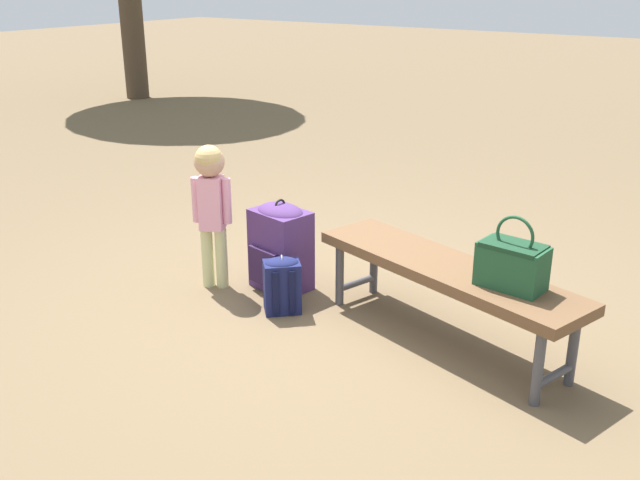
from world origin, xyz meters
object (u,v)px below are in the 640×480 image
object	(u,v)px
park_bench	(446,274)
child_standing	(211,194)
backpack_small	(282,283)
backpack_large	(281,244)
handbag	(512,263)

from	to	relation	value
park_bench	child_standing	distance (m)	1.54
park_bench	backpack_small	size ratio (longest dim) A/B	4.61
backpack_small	backpack_large	bearing A→B (deg)	-51.25
handbag	backpack_small	distance (m)	1.39
child_standing	backpack_small	size ratio (longest dim) A/B	2.58
park_bench	handbag	size ratio (longest dim) A/B	4.48
park_bench	backpack_small	bearing A→B (deg)	12.72
handbag	backpack_large	bearing A→B (deg)	-5.35
park_bench	backpack_large	world-z (taller)	backpack_large
handbag	backpack_small	size ratio (longest dim) A/B	1.03
child_standing	backpack_large	xyz separation A→B (m)	(-0.36, -0.22, -0.32)
handbag	child_standing	bearing A→B (deg)	2.44
child_standing	backpack_small	bearing A→B (deg)	175.79
backpack_large	park_bench	bearing A→B (deg)	177.27
handbag	backpack_large	size ratio (longest dim) A/B	0.62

